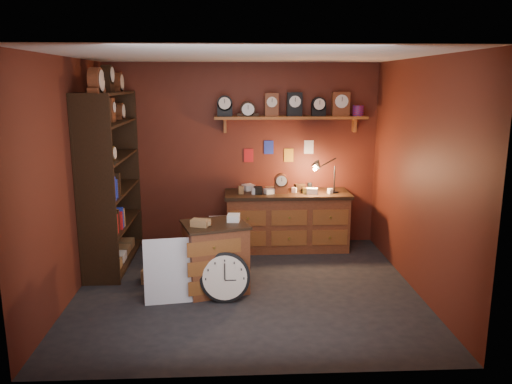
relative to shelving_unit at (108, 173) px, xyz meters
The scene contains 11 objects.
floor 2.40m from the shelving_unit, 28.68° to the right, with size 4.00×4.00×0.00m, color black.
room_shell 2.09m from the shelving_unit, 25.39° to the right, with size 4.02×3.62×2.71m.
shelving_unit is the anchor object (origin of this frame).
workbench 2.61m from the shelving_unit, 11.47° to the left, with size 1.82×0.66×1.36m.
low_cabinet 1.91m from the shelving_unit, 34.48° to the right, with size 0.86×0.78×0.91m.
big_round_clock 2.23m from the shelving_unit, 39.94° to the right, with size 0.57×0.18×0.57m.
white_panel 2.01m from the shelving_unit, 54.19° to the right, with size 0.56×0.02×0.75m, color silver.
mini_fridge 1.89m from the shelving_unit, 15.08° to the left, with size 0.50×0.52×0.48m.
floor_box_a 1.52m from the shelving_unit, 46.20° to the right, with size 0.28×0.24×0.18m, color olive.
floor_box_b 1.81m from the shelving_unit, 45.67° to the right, with size 0.22×0.27×0.13m, color white.
floor_box_c 1.81m from the shelving_unit, 19.73° to the right, with size 0.26×0.21×0.19m, color olive.
Camera 1 is at (-0.16, -5.58, 2.43)m, focal length 35.00 mm.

